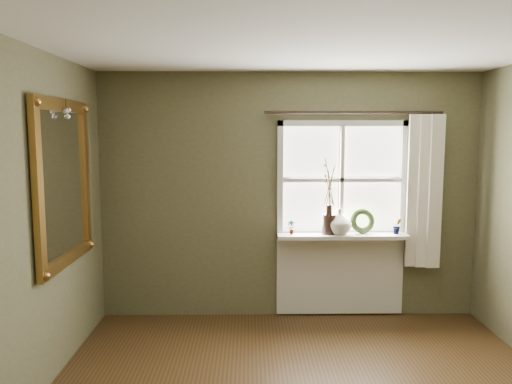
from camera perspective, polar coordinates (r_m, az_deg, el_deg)
The scene contains 13 objects.
ceiling at distance 3.09m, azimuth 7.54°, elevation 18.43°, with size 4.50×4.50×0.00m, color silver.
wall_back at distance 5.35m, azimuth 3.78°, elevation -0.44°, with size 4.00×0.10×2.60m, color brown.
window_frame at distance 5.33m, azimuth 9.76°, elevation 1.40°, with size 1.36×0.06×1.24m.
window_sill at distance 5.31m, azimuth 9.84°, elevation -4.95°, with size 1.36×0.26×0.04m, color silver.
window_apron at distance 5.52m, azimuth 9.54°, elevation -9.19°, with size 1.36×0.04×0.88m, color silver.
dark_jug at distance 5.27m, azimuth 8.32°, elevation -3.65°, with size 0.14×0.14×0.21m, color black.
cream_vase at distance 5.28m, azimuth 9.52°, elevation -3.35°, with size 0.25×0.25×0.26m, color beige.
wreath at distance 5.37m, azimuth 12.06°, elevation -3.56°, with size 0.27×0.27×0.06m, color #2F441E.
potted_plant_left at distance 5.22m, azimuth 4.05°, elevation -4.01°, with size 0.08×0.05×0.15m, color #2F441E.
potted_plant_right at distance 5.43m, azimuth 15.85°, elevation -3.74°, with size 0.09×0.08×0.17m, color #2F441E.
curtain at distance 5.47m, azimuth 18.61°, elevation 0.06°, with size 0.36×0.12×1.59m, color silver.
curtain_rod at distance 5.28m, azimuth 11.11°, elevation 8.92°, with size 0.03×0.03×1.84m, color black.
gilt_mirror at distance 4.43m, azimuth -21.09°, elevation 0.99°, with size 0.10×1.16×1.38m.
Camera 1 is at (-0.42, -2.99, 1.98)m, focal length 35.00 mm.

